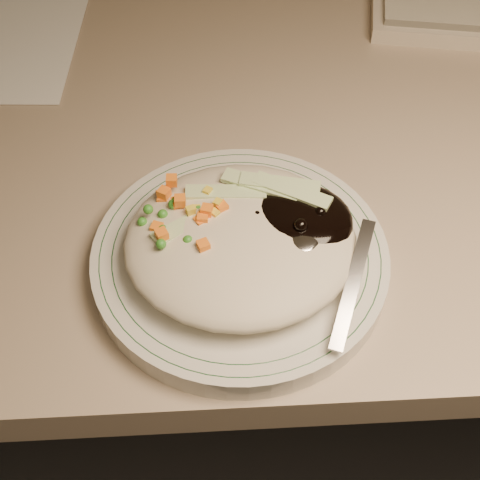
{
  "coord_description": "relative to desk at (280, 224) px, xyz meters",
  "views": [
    {
      "loc": [
        -0.08,
        0.81,
        1.2
      ],
      "look_at": [
        -0.06,
        1.16,
        0.78
      ],
      "focal_mm": 50.0,
      "sensor_mm": 36.0,
      "label": 1
    }
  ],
  "objects": [
    {
      "name": "meal",
      "position": [
        -0.06,
        -0.22,
        0.24
      ],
      "size": [
        0.21,
        0.19,
        0.05
      ],
      "color": "beige",
      "rests_on": "plate"
    },
    {
      "name": "plate_rim",
      "position": [
        -0.06,
        -0.22,
        0.22
      ],
      "size": [
        0.24,
        0.24,
        0.0
      ],
      "color": "#144723",
      "rests_on": "plate"
    },
    {
      "name": "desk",
      "position": [
        0.0,
        0.0,
        0.0
      ],
      "size": [
        1.4,
        0.7,
        0.74
      ],
      "color": "gray",
      "rests_on": "ground"
    },
    {
      "name": "plate",
      "position": [
        -0.06,
        -0.22,
        0.21
      ],
      "size": [
        0.25,
        0.25,
        0.02
      ],
      "primitive_type": "cylinder",
      "color": "silver",
      "rests_on": "desk"
    }
  ]
}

